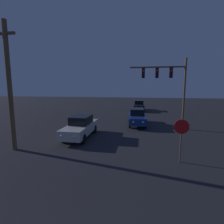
{
  "coord_description": "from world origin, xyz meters",
  "views": [
    {
      "loc": [
        2.45,
        -0.98,
        3.94
      ],
      "look_at": [
        0.0,
        13.56,
        1.74
      ],
      "focal_mm": 28.0,
      "sensor_mm": 36.0,
      "label": 1
    }
  ],
  "objects_px": {
    "car_near": "(81,127)",
    "utility_pole": "(9,86)",
    "stop_sign": "(181,133)",
    "car_mid": "(137,117)",
    "traffic_signal_mast": "(168,81)",
    "car_far": "(139,105)"
  },
  "relations": [
    {
      "from": "car_far",
      "to": "traffic_signal_mast",
      "type": "bearing_deg",
      "value": 101.48
    },
    {
      "from": "car_mid",
      "to": "stop_sign",
      "type": "height_order",
      "value": "stop_sign"
    },
    {
      "from": "car_mid",
      "to": "car_far",
      "type": "distance_m",
      "value": 10.74
    },
    {
      "from": "car_far",
      "to": "utility_pole",
      "type": "bearing_deg",
      "value": 67.65
    },
    {
      "from": "car_mid",
      "to": "traffic_signal_mast",
      "type": "xyz_separation_m",
      "value": [
        2.77,
        -1.26,
        3.56
      ]
    },
    {
      "from": "traffic_signal_mast",
      "to": "utility_pole",
      "type": "distance_m",
      "value": 12.43
    },
    {
      "from": "car_mid",
      "to": "utility_pole",
      "type": "relative_size",
      "value": 0.63
    },
    {
      "from": "car_near",
      "to": "stop_sign",
      "type": "bearing_deg",
      "value": 152.45
    },
    {
      "from": "traffic_signal_mast",
      "to": "utility_pole",
      "type": "xyz_separation_m",
      "value": [
        -10.12,
        -7.21,
        -0.42
      ]
    },
    {
      "from": "traffic_signal_mast",
      "to": "stop_sign",
      "type": "xyz_separation_m",
      "value": [
        -0.31,
        -7.44,
        -2.78
      ]
    },
    {
      "from": "stop_sign",
      "to": "traffic_signal_mast",
      "type": "bearing_deg",
      "value": 87.59
    },
    {
      "from": "car_mid",
      "to": "stop_sign",
      "type": "relative_size",
      "value": 2.12
    },
    {
      "from": "car_near",
      "to": "car_far",
      "type": "height_order",
      "value": "same"
    },
    {
      "from": "traffic_signal_mast",
      "to": "stop_sign",
      "type": "relative_size",
      "value": 2.81
    },
    {
      "from": "car_mid",
      "to": "utility_pole",
      "type": "distance_m",
      "value": 11.64
    },
    {
      "from": "stop_sign",
      "to": "utility_pole",
      "type": "distance_m",
      "value": 10.09
    },
    {
      "from": "car_near",
      "to": "stop_sign",
      "type": "relative_size",
      "value": 2.09
    },
    {
      "from": "car_near",
      "to": "utility_pole",
      "type": "bearing_deg",
      "value": 46.25
    },
    {
      "from": "car_mid",
      "to": "stop_sign",
      "type": "bearing_deg",
      "value": 101.53
    },
    {
      "from": "car_mid",
      "to": "traffic_signal_mast",
      "type": "relative_size",
      "value": 0.76
    },
    {
      "from": "stop_sign",
      "to": "utility_pole",
      "type": "height_order",
      "value": "utility_pole"
    },
    {
      "from": "car_mid",
      "to": "utility_pole",
      "type": "xyz_separation_m",
      "value": [
        -7.35,
        -8.47,
        3.14
      ]
    }
  ]
}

